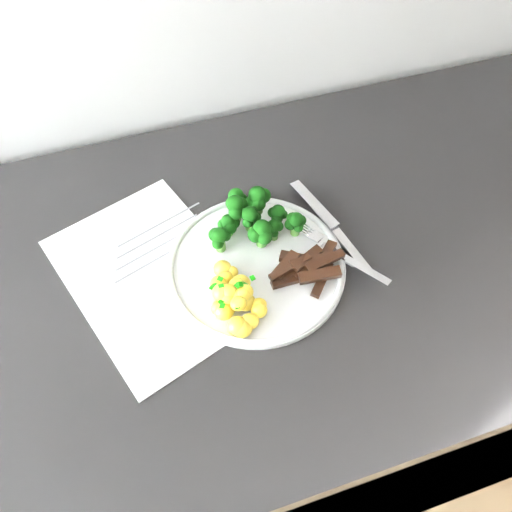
% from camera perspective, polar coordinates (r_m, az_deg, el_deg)
% --- Properties ---
extents(counter, '(2.50, 0.63, 0.94)m').
position_cam_1_polar(counter, '(1.16, 2.59, -13.48)').
color(counter, black).
rests_on(counter, ground).
extents(recipe_paper, '(0.29, 0.35, 0.00)m').
position_cam_1_polar(recipe_paper, '(0.74, -11.30, -2.06)').
color(recipe_paper, white).
rests_on(recipe_paper, counter).
extents(plate, '(0.25, 0.25, 0.01)m').
position_cam_1_polar(plate, '(0.72, 0.00, -1.04)').
color(plate, white).
rests_on(plate, counter).
extents(broccoli, '(0.14, 0.11, 0.06)m').
position_cam_1_polar(broccoli, '(0.73, -0.37, 4.30)').
color(broccoli, '#3C6E25').
rests_on(broccoli, plate).
extents(potatoes, '(0.07, 0.12, 0.04)m').
position_cam_1_polar(potatoes, '(0.68, -2.33, -4.75)').
color(potatoes, yellow).
rests_on(potatoes, plate).
extents(beef_strips, '(0.11, 0.09, 0.02)m').
position_cam_1_polar(beef_strips, '(0.71, 5.63, -1.18)').
color(beef_strips, black).
rests_on(beef_strips, plate).
extents(fork, '(0.10, 0.15, 0.02)m').
position_cam_1_polar(fork, '(0.73, 9.30, 0.23)').
color(fork, silver).
rests_on(fork, plate).
extents(knife, '(0.05, 0.19, 0.02)m').
position_cam_1_polar(knife, '(0.76, 9.12, 2.21)').
color(knife, silver).
rests_on(knife, plate).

